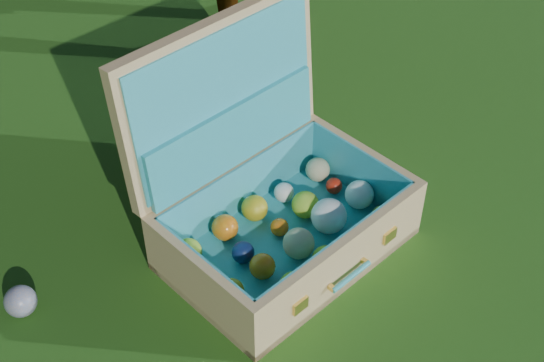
# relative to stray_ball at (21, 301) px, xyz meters

# --- Properties ---
(ground) EXTENTS (60.00, 60.00, 0.00)m
(ground) POSITION_rel_stray_ball_xyz_m (0.57, -0.05, -0.04)
(ground) COLOR #215114
(ground) RESTS_ON ground
(stray_ball) EXTENTS (0.07, 0.07, 0.07)m
(stray_ball) POSITION_rel_stray_ball_xyz_m (0.00, 0.00, 0.00)
(stray_ball) COLOR #3C639E
(stray_ball) RESTS_ON ground
(suitcase) EXTENTS (0.62, 0.54, 0.51)m
(suitcase) POSITION_rel_stray_ball_xyz_m (0.57, -0.06, 0.11)
(suitcase) COLOR tan
(suitcase) RESTS_ON ground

